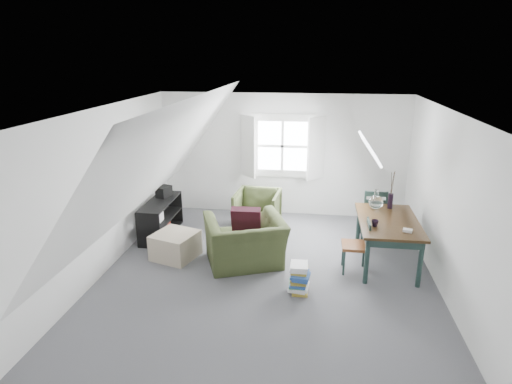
# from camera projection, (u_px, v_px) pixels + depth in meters

# --- Properties ---
(floor) EXTENTS (5.50, 5.50, 0.00)m
(floor) POSITION_uv_depth(u_px,v_px,m) (267.00, 275.00, 6.55)
(floor) COLOR #525257
(floor) RESTS_ON ground
(ceiling) EXTENTS (5.50, 5.50, 0.00)m
(ceiling) POSITION_uv_depth(u_px,v_px,m) (268.00, 111.00, 5.77)
(ceiling) COLOR white
(ceiling) RESTS_ON wall_back
(wall_back) EXTENTS (5.00, 0.00, 5.00)m
(wall_back) POSITION_uv_depth(u_px,v_px,m) (282.00, 155.00, 8.75)
(wall_back) COLOR silver
(wall_back) RESTS_ON ground
(wall_front) EXTENTS (5.00, 0.00, 5.00)m
(wall_front) POSITION_uv_depth(u_px,v_px,m) (230.00, 303.00, 3.57)
(wall_front) COLOR silver
(wall_front) RESTS_ON ground
(wall_left) EXTENTS (0.00, 5.50, 5.50)m
(wall_left) POSITION_uv_depth(u_px,v_px,m) (104.00, 191.00, 6.49)
(wall_left) COLOR silver
(wall_left) RESTS_ON ground
(wall_right) EXTENTS (0.00, 5.50, 5.50)m
(wall_right) POSITION_uv_depth(u_px,v_px,m) (449.00, 206.00, 5.83)
(wall_right) COLOR silver
(wall_right) RESTS_ON ground
(slope_left) EXTENTS (3.19, 5.50, 4.48)m
(slope_left) POSITION_uv_depth(u_px,v_px,m) (162.00, 159.00, 6.20)
(slope_left) COLOR white
(slope_left) RESTS_ON wall_left
(slope_right) EXTENTS (3.19, 5.50, 4.48)m
(slope_right) POSITION_uv_depth(u_px,v_px,m) (381.00, 167.00, 5.80)
(slope_right) COLOR white
(slope_right) RESTS_ON wall_right
(dormer_window) EXTENTS (1.71, 0.35, 1.30)m
(dormer_window) POSITION_uv_depth(u_px,v_px,m) (282.00, 147.00, 8.62)
(dormer_window) COLOR white
(dormer_window) RESTS_ON wall_back
(skylight) EXTENTS (0.35, 0.75, 0.47)m
(skylight) POSITION_uv_depth(u_px,v_px,m) (370.00, 149.00, 7.03)
(skylight) COLOR white
(skylight) RESTS_ON slope_right
(armchair_near) EXTENTS (1.49, 1.41, 0.78)m
(armchair_near) POSITION_uv_depth(u_px,v_px,m) (245.00, 263.00, 6.92)
(armchair_near) COLOR #364020
(armchair_near) RESTS_ON floor
(armchair_far) EXTENTS (0.88, 0.90, 0.76)m
(armchair_far) POSITION_uv_depth(u_px,v_px,m) (257.00, 228.00, 8.30)
(armchair_far) COLOR #364020
(armchair_far) RESTS_ON floor
(throw_pillow) EXTENTS (0.48, 0.28, 0.49)m
(throw_pillow) POSITION_uv_depth(u_px,v_px,m) (246.00, 221.00, 6.85)
(throw_pillow) COLOR #380F1C
(throw_pillow) RESTS_ON armchair_near
(ottoman) EXTENTS (0.80, 0.80, 0.43)m
(ottoman) POSITION_uv_depth(u_px,v_px,m) (175.00, 245.00, 7.07)
(ottoman) COLOR tan
(ottoman) RESTS_ON floor
(dining_table) EXTENTS (0.91, 1.52, 0.76)m
(dining_table) POSITION_uv_depth(u_px,v_px,m) (388.00, 226.00, 6.72)
(dining_table) COLOR #301E0E
(dining_table) RESTS_ON floor
(demijohn) EXTENTS (0.24, 0.24, 0.33)m
(demijohn) POSITION_uv_depth(u_px,v_px,m) (376.00, 202.00, 7.09)
(demijohn) COLOR silver
(demijohn) RESTS_ON dining_table
(vase_twigs) EXTENTS (0.08, 0.09, 0.64)m
(vase_twigs) POSITION_uv_depth(u_px,v_px,m) (390.00, 200.00, 7.15)
(vase_twigs) COLOR black
(vase_twigs) RESTS_ON dining_table
(cup) EXTENTS (0.13, 0.13, 0.10)m
(cup) POSITION_uv_depth(u_px,v_px,m) (375.00, 226.00, 6.43)
(cup) COLOR black
(cup) RESTS_ON dining_table
(paper_box) EXTENTS (0.15, 0.12, 0.04)m
(paper_box) POSITION_uv_depth(u_px,v_px,m) (408.00, 230.00, 6.23)
(paper_box) COLOR white
(paper_box) RESTS_ON dining_table
(dining_chair_far) EXTENTS (0.45, 0.45, 0.96)m
(dining_chair_far) POSITION_uv_depth(u_px,v_px,m) (373.00, 213.00, 7.70)
(dining_chair_far) COLOR brown
(dining_chair_far) RESTS_ON floor
(dining_chair_near) EXTENTS (0.40, 0.40, 0.85)m
(dining_chair_near) POSITION_uv_depth(u_px,v_px,m) (357.00, 245.00, 6.55)
(dining_chair_near) COLOR brown
(dining_chair_near) RESTS_ON floor
(media_shelf) EXTENTS (0.43, 1.28, 0.66)m
(media_shelf) POSITION_uv_depth(u_px,v_px,m) (160.00, 220.00, 7.91)
(media_shelf) COLOR black
(media_shelf) RESTS_ON floor
(electronics_box) EXTENTS (0.28, 0.33, 0.22)m
(electronics_box) POSITION_uv_depth(u_px,v_px,m) (164.00, 192.00, 8.05)
(electronics_box) COLOR black
(electronics_box) RESTS_ON media_shelf
(magazine_stack) EXTENTS (0.32, 0.38, 0.42)m
(magazine_stack) POSITION_uv_depth(u_px,v_px,m) (299.00, 278.00, 6.04)
(magazine_stack) COLOR #B29933
(magazine_stack) RESTS_ON floor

